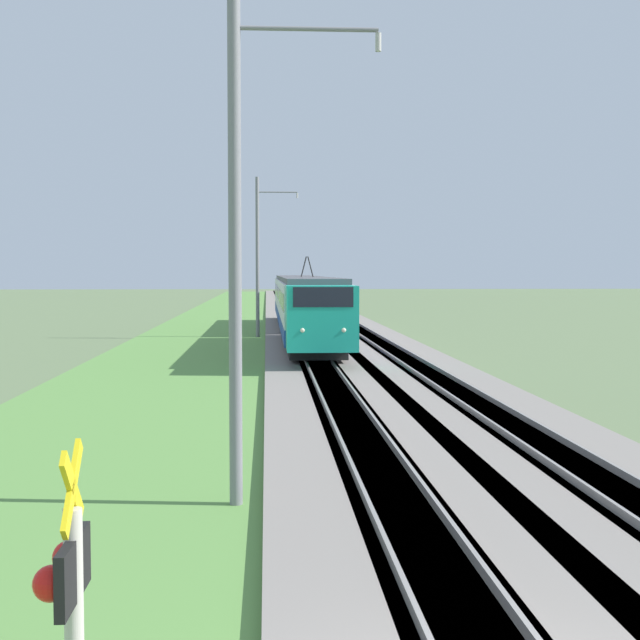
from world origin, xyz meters
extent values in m
cube|color=gray|center=(50.00, 0.00, 0.15)|extent=(240.00, 4.40, 0.30)
cube|color=gray|center=(50.00, -3.83, 0.15)|extent=(240.00, 4.40, 0.30)
cube|color=#4C4238|center=(50.00, 0.00, 0.15)|extent=(240.00, 1.57, 0.30)
cube|color=gray|center=(50.00, 0.53, 0.38)|extent=(240.00, 0.07, 0.15)
cube|color=gray|center=(50.00, -0.53, 0.38)|extent=(240.00, 0.07, 0.15)
cube|color=#4C4238|center=(50.00, -3.83, 0.15)|extent=(240.00, 1.57, 0.30)
cube|color=gray|center=(50.00, -3.29, 0.38)|extent=(240.00, 0.07, 0.15)
cube|color=gray|center=(50.00, -4.36, 0.38)|extent=(240.00, 0.07, 0.15)
cube|color=#5B8E42|center=(50.00, 5.57, 0.06)|extent=(240.00, 8.93, 0.12)
cube|color=#19A88E|center=(27.54, 0.00, 2.26)|extent=(2.21, 2.73, 2.52)
cube|color=black|center=(27.21, 0.00, 3.11)|extent=(1.59, 2.28, 0.76)
sphere|color=#F2EAC6|center=(26.49, 0.78, 1.86)|extent=(0.20, 0.20, 0.20)
sphere|color=#F2EAC6|center=(26.49, -0.78, 1.86)|extent=(0.20, 0.20, 0.20)
cube|color=navy|center=(37.09, 0.00, 1.35)|extent=(16.88, 2.85, 0.71)
cube|color=silver|center=(37.09, 0.00, 2.62)|extent=(16.88, 2.85, 1.82)
cube|color=black|center=(37.09, 0.00, 2.76)|extent=(15.53, 2.87, 0.76)
cube|color=#515156|center=(37.09, 0.00, 3.65)|extent=(16.88, 2.62, 0.25)
cube|color=black|center=(37.09, 0.00, 0.72)|extent=(16.03, 2.42, 0.55)
cylinder|color=black|center=(30.45, 0.53, 0.88)|extent=(0.86, 0.12, 0.86)
cylinder|color=black|center=(30.45, -0.53, 0.88)|extent=(0.86, 0.12, 0.86)
cube|color=navy|center=(55.67, 0.00, 1.35)|extent=(19.09, 2.85, 0.71)
cube|color=silver|center=(55.67, 0.00, 2.62)|extent=(19.09, 2.85, 1.82)
cube|color=black|center=(55.67, 0.00, 2.76)|extent=(17.56, 2.87, 0.76)
cube|color=#515156|center=(55.67, 0.00, 3.65)|extent=(19.09, 2.62, 0.25)
cube|color=black|center=(55.67, 0.00, 0.72)|extent=(18.13, 2.42, 0.55)
cylinder|color=black|center=(39.62, 0.17, 4.32)|extent=(0.06, 0.33, 1.08)
cylinder|color=black|center=(39.62, -0.17, 4.32)|extent=(0.06, 0.33, 1.08)
cube|color=black|center=(30.45, 0.00, 0.00)|extent=(0.10, 0.10, 0.00)
cube|color=black|center=(-1.93, 3.24, 2.38)|extent=(0.70, 0.06, 0.36)
sphere|color=red|center=(-2.15, 3.31, 2.38)|extent=(0.20, 0.20, 0.20)
sphere|color=red|center=(-1.70, 3.31, 2.38)|extent=(0.20, 0.20, 0.20)
cube|color=yellow|center=(-1.93, 3.24, 2.85)|extent=(0.49, 0.03, 0.49)
cube|color=yellow|center=(-1.93, 3.24, 2.85)|extent=(0.49, 0.03, 0.49)
cylinder|color=slate|center=(8.02, 2.66, 4.49)|extent=(0.22, 0.22, 8.99)
cylinder|color=slate|center=(8.02, 1.46, 8.09)|extent=(0.08, 2.40, 0.08)
cylinder|color=#B2ADA8|center=(8.02, 0.26, 7.89)|extent=(0.10, 0.10, 0.30)
cylinder|color=slate|center=(46.84, 2.66, 4.87)|extent=(0.22, 0.22, 9.74)
cylinder|color=slate|center=(46.84, 1.46, 8.84)|extent=(0.08, 2.40, 0.08)
cylinder|color=#B2ADA8|center=(46.84, 0.26, 8.64)|extent=(0.10, 0.10, 0.30)
camera|label=1|loc=(-6.96, 2.14, 4.07)|focal=50.00mm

